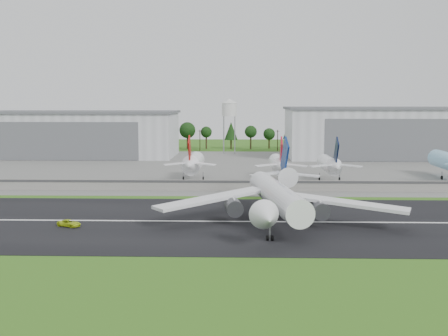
{
  "coord_description": "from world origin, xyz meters",
  "views": [
    {
      "loc": [
        1.51,
        -117.08,
        27.45
      ],
      "look_at": [
        -3.36,
        40.0,
        9.0
      ],
      "focal_mm": 45.0,
      "sensor_mm": 36.0,
      "label": 1
    }
  ],
  "objects_px": {
    "main_airliner": "(277,202)",
    "parked_jet_red_b": "(279,164)",
    "parked_jet_red_a": "(193,163)",
    "ground_vehicle": "(69,223)",
    "parked_jet_navy": "(330,165)"
  },
  "relations": [
    {
      "from": "parked_jet_red_a",
      "to": "parked_jet_red_b",
      "type": "xyz_separation_m",
      "value": [
        29.83,
        -0.05,
        -0.32
      ]
    },
    {
      "from": "parked_jet_red_a",
      "to": "main_airliner",
      "type": "bearing_deg",
      "value": -69.49
    },
    {
      "from": "ground_vehicle",
      "to": "parked_jet_red_a",
      "type": "distance_m",
      "value": 76.25
    },
    {
      "from": "ground_vehicle",
      "to": "parked_jet_navy",
      "type": "relative_size",
      "value": 0.17
    },
    {
      "from": "parked_jet_red_b",
      "to": "parked_jet_navy",
      "type": "bearing_deg",
      "value": -0.05
    },
    {
      "from": "parked_jet_red_a",
      "to": "parked_jet_red_b",
      "type": "distance_m",
      "value": 29.83
    },
    {
      "from": "main_airliner",
      "to": "parked_jet_red_b",
      "type": "relative_size",
      "value": 1.89
    },
    {
      "from": "main_airliner",
      "to": "parked_jet_navy",
      "type": "height_order",
      "value": "main_airliner"
    },
    {
      "from": "main_airliner",
      "to": "parked_jet_red_a",
      "type": "bearing_deg",
      "value": -77.53
    },
    {
      "from": "parked_jet_red_a",
      "to": "parked_jet_navy",
      "type": "distance_m",
      "value": 47.69
    },
    {
      "from": "parked_jet_red_b",
      "to": "main_airliner",
      "type": "bearing_deg",
      "value": -94.07
    },
    {
      "from": "ground_vehicle",
      "to": "parked_jet_red_b",
      "type": "xyz_separation_m",
      "value": [
        50.98,
        73.0,
        5.17
      ]
    },
    {
      "from": "ground_vehicle",
      "to": "parked_jet_red_a",
      "type": "xyz_separation_m",
      "value": [
        21.16,
        73.05,
        5.5
      ]
    },
    {
      "from": "parked_jet_red_a",
      "to": "parked_jet_red_b",
      "type": "bearing_deg",
      "value": -0.09
    },
    {
      "from": "parked_jet_red_a",
      "to": "parked_jet_navy",
      "type": "xyz_separation_m",
      "value": [
        47.69,
        -0.06,
        -0.4
      ]
    }
  ]
}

